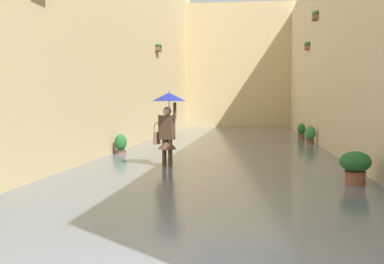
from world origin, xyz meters
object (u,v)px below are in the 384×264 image
object	(u,v)px
person_wading	(168,117)
potted_plant_mid_left	(301,132)
potted_plant_mid_right	(121,145)
potted_plant_far_left	(355,167)
potted_plant_near_left	(310,136)

from	to	relation	value
person_wading	potted_plant_mid_left	size ratio (longest dim) A/B	2.46
person_wading	potted_plant_mid_right	world-z (taller)	person_wading
potted_plant_far_left	potted_plant_near_left	world-z (taller)	potted_plant_near_left
potted_plant_mid_left	potted_plant_near_left	xyz separation A→B (m)	(-0.08, 2.68, 0.03)
potted_plant_far_left	potted_plant_mid_left	distance (m)	12.35
potted_plant_far_left	potted_plant_mid_right	world-z (taller)	potted_plant_far_left
potted_plant_mid_right	potted_plant_far_left	bearing A→B (deg)	141.07
person_wading	potted_plant_near_left	size ratio (longest dim) A/B	2.41
person_wading	potted_plant_mid_left	distance (m)	11.03
potted_plant_mid_right	potted_plant_near_left	size ratio (longest dim) A/B	0.88
person_wading	potted_plant_mid_right	xyz separation A→B (m)	(2.12, -2.89, -1.03)
person_wading	potted_plant_far_left	world-z (taller)	person_wading
person_wading	potted_plant_far_left	xyz separation A→B (m)	(-4.34, 2.32, -0.95)
potted_plant_mid_left	person_wading	bearing A→B (deg)	65.81
potted_plant_mid_right	potted_plant_near_left	xyz separation A→B (m)	(-6.70, -4.45, 0.09)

